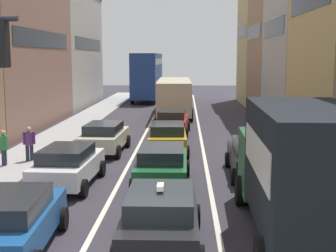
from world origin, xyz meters
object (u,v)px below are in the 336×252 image
wagon_left_lane_second (68,165)px  sedan_left_lane_front (11,221)px  sedan_left_lane_third (104,137)px  removalist_box_truck (300,166)px  pedestrian_mid_sidewalk (29,143)px  bus_mid_queue_primary (174,94)px  pedestrian_far_sidewalk (4,147)px  sedan_right_lane_behind_truck (254,156)px  bus_far_queue_secondary (147,75)px  coupe_centre_lane_fourth (172,121)px  taxi_centre_lane_front (161,217)px  sedan_centre_lane_second (162,165)px  hatchback_centre_lane_third (167,137)px

wagon_left_lane_second → sedan_left_lane_front: bearing=-176.9°
wagon_left_lane_second → sedan_left_lane_third: 6.23m
removalist_box_truck → wagon_left_lane_second: 8.87m
removalist_box_truck → pedestrian_mid_sidewalk: bearing=49.9°
bus_mid_queue_primary → pedestrian_far_sidewalk: size_ratio=6.35×
sedan_left_lane_front → sedan_right_lane_behind_truck: bearing=-44.3°
removalist_box_truck → bus_far_queue_secondary: (-7.02, 39.44, 0.86)m
sedan_left_lane_front → coupe_centre_lane_fourth: bearing=-13.3°
taxi_centre_lane_front → coupe_centre_lane_fourth: (-0.21, 17.67, -0.00)m
sedan_centre_lane_second → hatchback_centre_lane_third: size_ratio=0.99×
sedan_left_lane_third → coupe_centre_lane_fourth: (3.20, 5.83, 0.00)m
sedan_left_lane_front → sedan_centre_lane_second: (3.34, 6.20, 0.00)m
sedan_right_lane_behind_truck → coupe_centre_lane_fourth: bearing=19.6°
removalist_box_truck → sedan_left_lane_third: removalist_box_truck is taller
removalist_box_truck → taxi_centre_lane_front: size_ratio=1.80×
wagon_left_lane_second → coupe_centre_lane_fourth: size_ratio=1.00×
bus_mid_queue_primary → pedestrian_mid_sidewalk: bearing=159.8°
removalist_box_truck → sedan_right_lane_behind_truck: size_ratio=1.80×
removalist_box_truck → bus_mid_queue_primary: 26.28m
wagon_left_lane_second → bus_far_queue_secondary: bus_far_queue_secondary is taller
wagon_left_lane_second → bus_mid_queue_primary: bearing=-7.0°
sedan_centre_lane_second → bus_mid_queue_primary: bus_mid_queue_primary is taller
sedan_left_lane_front → bus_mid_queue_primary: bus_mid_queue_primary is taller
sedan_centre_lane_second → bus_mid_queue_primary: 20.84m
sedan_left_lane_third → pedestrian_mid_sidewalk: bearing=133.8°
taxi_centre_lane_front → sedan_left_lane_third: (-3.41, 11.84, -0.00)m
coupe_centre_lane_fourth → bus_far_queue_secondary: 22.67m
wagon_left_lane_second → bus_mid_queue_primary: bus_mid_queue_primary is taller
bus_far_queue_secondary → sedan_left_lane_front: bearing=-179.2°
sedan_left_lane_front → sedan_right_lane_behind_truck: size_ratio=1.01×
removalist_box_truck → hatchback_centre_lane_third: 11.99m
sedan_right_lane_behind_truck → pedestrian_far_sidewalk: size_ratio=2.60×
sedan_right_lane_behind_truck → removalist_box_truck: bearing=-178.1°
taxi_centre_lane_front → wagon_left_lane_second: taxi_centre_lane_front is taller
hatchback_centre_lane_third → pedestrian_far_sidewalk: size_ratio=2.63×
hatchback_centre_lane_third → coupe_centre_lane_fourth: 5.79m
removalist_box_truck → wagon_left_lane_second: removalist_box_truck is taller
sedan_left_lane_third → coupe_centre_lane_fourth: 6.66m
bus_far_queue_secondary → pedestrian_far_sidewalk: bus_far_queue_secondary is taller
bus_far_queue_secondary → sedan_centre_lane_second: bearing=-173.7°
taxi_centre_lane_front → hatchback_centre_lane_third: bearing=1.2°
sedan_left_lane_third → sedan_left_lane_front: bearing=-178.6°
sedan_left_lane_third → pedestrian_mid_sidewalk: (-2.92, -2.58, 0.15)m
hatchback_centre_lane_third → sedan_left_lane_third: 3.13m
sedan_left_lane_front → pedestrian_mid_sidewalk: pedestrian_mid_sidewalk is taller
pedestrian_far_sidewalk → sedan_centre_lane_second: bearing=156.9°
sedan_left_lane_front → sedan_centre_lane_second: same height
sedan_left_lane_front → pedestrian_far_sidewalk: size_ratio=2.64×
bus_mid_queue_primary → pedestrian_far_sidewalk: bearing=158.6°
pedestrian_far_sidewalk → bus_mid_queue_primary: bearing=-113.3°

